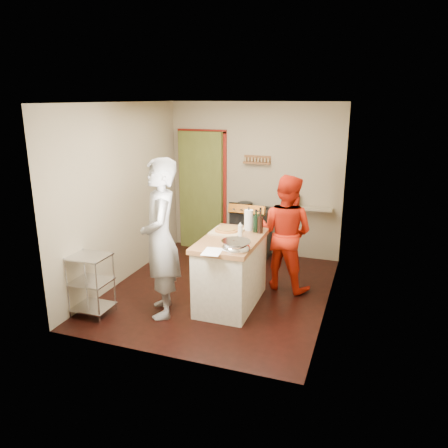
% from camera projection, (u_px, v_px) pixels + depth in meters
% --- Properties ---
extents(floor, '(3.50, 3.50, 0.00)m').
position_uv_depth(floor, '(220.00, 290.00, 6.26)').
color(floor, black).
rests_on(floor, ground).
extents(back_wall, '(3.00, 0.44, 2.60)m').
position_uv_depth(back_wall, '(220.00, 187.00, 7.76)').
color(back_wall, gray).
rests_on(back_wall, ground).
extents(left_wall, '(0.04, 3.50, 2.60)m').
position_uv_depth(left_wall, '(123.00, 194.00, 6.37)').
color(left_wall, gray).
rests_on(left_wall, ground).
extents(right_wall, '(0.04, 3.50, 2.60)m').
position_uv_depth(right_wall, '(333.00, 211.00, 5.42)').
color(right_wall, gray).
rests_on(right_wall, ground).
extents(ceiling, '(3.00, 3.50, 0.02)m').
position_uv_depth(ceiling, '(219.00, 101.00, 5.53)').
color(ceiling, white).
rests_on(ceiling, back_wall).
extents(stove, '(0.60, 0.63, 1.00)m').
position_uv_depth(stove, '(251.00, 233.00, 7.41)').
color(stove, black).
rests_on(stove, ground).
extents(wire_shelving, '(0.48, 0.40, 0.80)m').
position_uv_depth(wire_shelving, '(91.00, 282.00, 5.46)').
color(wire_shelving, silver).
rests_on(wire_shelving, ground).
extents(island, '(0.73, 1.33, 1.23)m').
position_uv_depth(island, '(231.00, 270.00, 5.72)').
color(island, beige).
rests_on(island, ground).
extents(person_stripe, '(0.76, 0.86, 1.98)m').
position_uv_depth(person_stripe, '(160.00, 239.00, 5.34)').
color(person_stripe, '#BBBCC1').
rests_on(person_stripe, ground).
extents(person_red, '(0.93, 0.81, 1.65)m').
position_uv_depth(person_red, '(286.00, 233.00, 6.14)').
color(person_red, red).
rests_on(person_red, ground).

